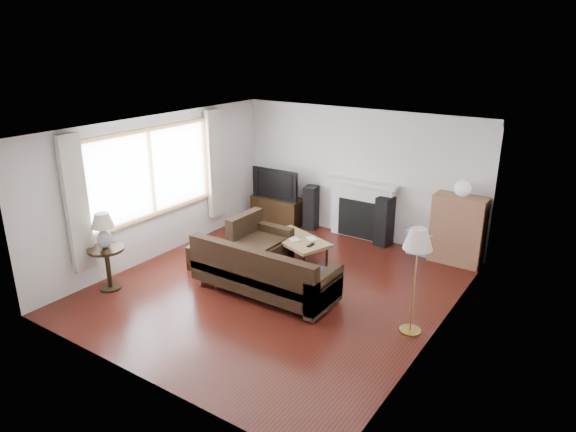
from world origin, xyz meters
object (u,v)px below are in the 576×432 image
Objects in this scene: tv_stand at (279,210)px; coffee_table at (297,250)px; sectional_sofa at (264,269)px; side_table at (108,268)px; bookshelf at (458,230)px; floor_lamp at (414,282)px.

tv_stand is 2.10m from coffee_table.
side_table is at bearing -149.66° from sectional_sofa.
bookshelf is 1.75× the size of side_table.
coffee_table is at bearing 157.58° from floor_lamp.
side_table is (-4.37, -1.42, -0.39)m from floor_lamp.
sectional_sofa is at bearing 30.34° from side_table.
coffee_table is 3.10m from side_table.
coffee_table is at bearing -46.54° from tv_stand.
bookshelf is at bearing 43.79° from side_table.
bookshelf is at bearing 0.65° from tv_stand.
coffee_table is (-2.28, -1.57, -0.37)m from bookshelf.
bookshelf reaches higher than side_table.
side_table is (-4.18, -4.01, -0.26)m from bookshelf.
bookshelf is 2.79m from coffee_table.
floor_lamp reaches higher than tv_stand.
side_table is (-1.90, -2.44, 0.11)m from coffee_table.
tv_stand is 0.94× the size of coffee_table.
bookshelf is 0.82× the size of floor_lamp.
bookshelf is 1.02× the size of coffee_table.
floor_lamp is at bearing 18.05° from side_table.
side_table is (-2.10, -1.23, -0.05)m from sectional_sofa.
side_table is at bearing -136.21° from bookshelf.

